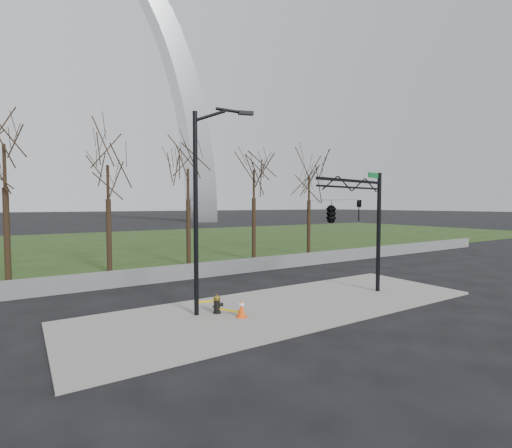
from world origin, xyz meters
TOP-DOWN VIEW (x-y plane):
  - ground at (0.00, 0.00)m, footprint 500.00×500.00m
  - sidewalk at (0.00, 0.00)m, footprint 18.00×6.00m
  - grass_strip at (0.00, 30.00)m, footprint 120.00×40.00m
  - guardrail at (0.00, 8.00)m, footprint 60.00×0.30m
  - gateway_arch at (0.00, 75.00)m, footprint 66.00×6.00m
  - tree_row at (-4.80, 12.00)m, footprint 36.41×4.00m
  - fire_hydrant at (-3.03, 0.57)m, footprint 0.47×0.31m
  - traffic_cone at (-2.48, -0.40)m, footprint 0.44×0.44m
  - street_light at (-3.60, 0.74)m, footprint 2.31×0.91m
  - traffic_signal_mast at (2.29, -0.93)m, footprint 5.03×2.54m
  - caution_tape at (-3.04, 0.34)m, footprint 1.34×1.21m

SIDE VIEW (x-z plane):
  - ground at x=0.00m, z-range 0.00..0.00m
  - grass_strip at x=0.00m, z-range 0.00..0.06m
  - sidewalk at x=0.00m, z-range 0.00..0.10m
  - caution_tape at x=-3.04m, z-range 0.22..0.61m
  - guardrail at x=0.00m, z-range 0.00..0.90m
  - fire_hydrant at x=-3.03m, z-range 0.07..0.83m
  - traffic_cone at x=-2.48m, z-range 0.10..0.81m
  - traffic_signal_mast at x=2.29m, z-range 1.15..7.15m
  - tree_row at x=-4.80m, z-range 0.00..8.60m
  - street_light at x=-3.60m, z-range 0.59..8.80m
  - gateway_arch at x=0.00m, z-range 0.00..65.00m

